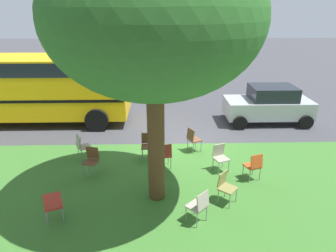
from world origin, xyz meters
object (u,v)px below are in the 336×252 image
chair_5 (193,138)px  chair_2 (226,185)px  chair_4 (165,154)px  chair_8 (53,204)px  street_tree (154,20)px  chair_9 (147,144)px  chair_0 (254,165)px  chair_3 (91,159)px  chair_6 (220,156)px  school_bus (7,83)px  chair_1 (199,205)px  parked_car (269,104)px  chair_7 (82,145)px

chair_5 → chair_2: bearing=100.1°
chair_4 → chair_8: size_ratio=1.00×
chair_2 → chair_8: (4.24, 0.69, 0.00)m
street_tree → chair_9: size_ratio=7.28×
chair_0 → chair_4: same height
chair_0 → chair_3: size_ratio=1.00×
chair_8 → chair_6: bearing=-151.9°
chair_5 → school_bus: school_bus is taller
chair_1 → chair_9: (1.34, -3.41, 0.00)m
chair_0 → chair_6: same height
chair_8 → school_bus: (4.07, -6.98, 1.24)m
chair_5 → chair_9: same height
chair_2 → chair_1: bearing=45.4°
school_bus → chair_3: bearing=133.6°
chair_3 → chair_6: (-3.98, -0.11, 0.00)m
chair_3 → chair_9: same height
chair_0 → chair_4: bearing=-16.3°
chair_3 → parked_car: size_ratio=0.24×
parked_car → school_bus: bearing=-2.2°
chair_3 → chair_9: (-1.68, -1.05, 0.00)m
street_tree → chair_6: (-1.98, -1.36, -4.07)m
chair_6 → chair_8: same height
chair_6 → chair_1: bearing=68.6°
chair_4 → parked_car: (-4.67, -4.03, 0.32)m
chair_4 → street_tree: bearing=81.0°
chair_6 → school_bus: school_bus is taller
chair_9 → chair_3: bearing=32.0°
chair_1 → school_bus: 10.41m
chair_0 → chair_1: bearing=45.1°
chair_7 → chair_8: size_ratio=1.00×
chair_2 → chair_8: bearing=9.3°
street_tree → chair_3: 4.71m
chair_0 → chair_4: (2.62, -0.77, 0.00)m
chair_0 → chair_8: same height
chair_0 → chair_3: (4.87, -0.50, 0.00)m
chair_7 → chair_8: same height
chair_1 → chair_2: 1.13m
chair_5 → street_tree: bearing=65.1°
chair_6 → school_bus: (8.49, -4.63, 1.24)m
chair_3 → chair_8: bearing=79.1°
chair_4 → chair_8: same height
chair_9 → parked_car: bearing=-148.1°
chair_2 → chair_7: same height
chair_5 → school_bus: size_ratio=0.08×
chair_9 → chair_8: bearing=57.4°
parked_car → chair_9: bearing=31.9°
street_tree → chair_7: size_ratio=7.28×
chair_1 → chair_7: bearing=-43.4°
street_tree → chair_8: (2.44, 0.99, -4.07)m
school_bus → chair_9: bearing=149.2°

